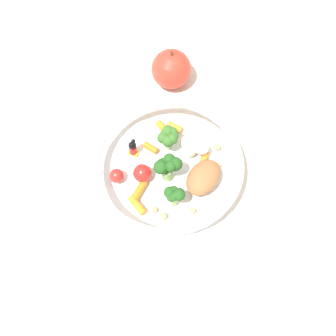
{
  "coord_description": "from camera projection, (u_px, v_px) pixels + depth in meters",
  "views": [
    {
      "loc": [
        -0.17,
        0.3,
        0.68
      ],
      "look_at": [
        -0.01,
        -0.01,
        0.03
      ],
      "focal_mm": 47.84,
      "sensor_mm": 36.0,
      "label": 1
    }
  ],
  "objects": [
    {
      "name": "ground_plane",
      "position": [
        163.0,
        177.0,
        0.76
      ],
      "size": [
        2.4,
        2.4,
        0.0
      ],
      "primitive_type": "plane",
      "color": "silver"
    },
    {
      "name": "food_container",
      "position": [
        171.0,
        167.0,
        0.74
      ],
      "size": [
        0.25,
        0.25,
        0.06
      ],
      "color": "white",
      "rests_on": "ground_plane"
    },
    {
      "name": "loose_apple",
      "position": [
        171.0,
        69.0,
        0.82
      ],
      "size": [
        0.07,
        0.07,
        0.09
      ],
      "color": "#BC3828",
      "rests_on": "ground_plane"
    },
    {
      "name": "folded_napkin",
      "position": [
        220.0,
        311.0,
        0.66
      ],
      "size": [
        0.13,
        0.13,
        0.01
      ],
      "primitive_type": "cube",
      "rotation": [
        0.0,
        0.0,
        0.17
      ],
      "color": "white",
      "rests_on": "ground_plane"
    }
  ]
}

